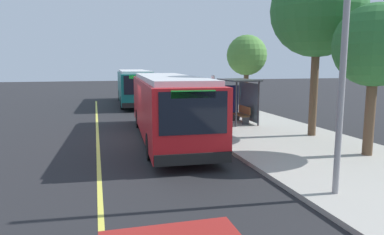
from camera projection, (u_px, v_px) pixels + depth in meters
The scene contains 13 objects.
ground_plane at pixel (145, 138), 16.87m from camera, with size 120.00×120.00×0.00m, color #232326.
sidewalk_curb at pixel (260, 130), 18.42m from camera, with size 44.00×6.40×0.15m, color #A8A399.
lane_stripe_center at pixel (98, 140), 16.30m from camera, with size 36.00×0.14×0.01m, color #E0D64C.
transit_bus_main at pixel (168, 105), 16.39m from camera, with size 11.40×3.19×2.95m.
transit_bus_second at pixel (134, 86), 30.96m from camera, with size 11.54×3.03×2.95m.
bus_shelter at pixel (240, 92), 20.38m from camera, with size 2.90×1.60×2.48m.
waiting_bench at pixel (242, 114), 20.31m from camera, with size 1.60×0.48×0.95m.
route_sign_post at pixel (213, 95), 17.38m from camera, with size 0.44×0.08×2.80m.
pedestrian_commuter at pixel (225, 112), 17.67m from camera, with size 0.24×0.40×1.69m.
street_tree_near_shelter at pixel (247, 56), 25.86m from camera, with size 2.93×2.93×5.45m.
street_tree_upstreet at pixel (375, 46), 12.56m from camera, with size 2.95×2.95×5.47m.
street_tree_downstreet at pixel (318, 10), 15.92m from camera, with size 4.24×4.24×7.88m.
utility_pole at pixel (343, 69), 8.76m from camera, with size 0.16×0.16×6.40m, color gray.
Camera 1 is at (16.54, -2.20, 3.48)m, focal length 33.13 mm.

